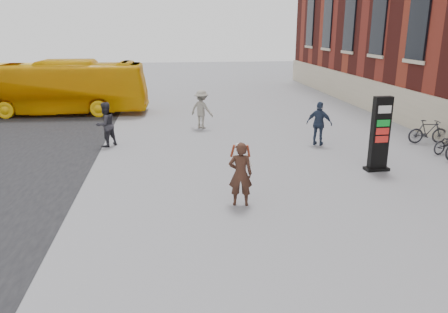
{
  "coord_description": "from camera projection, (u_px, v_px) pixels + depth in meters",
  "views": [
    {
      "loc": [
        -2.23,
        -11.9,
        4.77
      ],
      "look_at": [
        -0.68,
        0.21,
        1.12
      ],
      "focal_mm": 35.0,
      "sensor_mm": 36.0,
      "label": 1
    }
  ],
  "objects": [
    {
      "name": "bus",
      "position": [
        49.0,
        88.0,
        24.31
      ],
      "size": [
        10.83,
        2.93,
        2.99
      ],
      "primitive_type": "imported",
      "rotation": [
        0.0,
        0.0,
        1.53
      ],
      "color": "#EBAB07",
      "rests_on": "road"
    },
    {
      "name": "info_pylon",
      "position": [
        380.0,
        134.0,
        14.72
      ],
      "size": [
        0.84,
        0.45,
        2.56
      ],
      "rotation": [
        0.0,
        0.0,
        0.05
      ],
      "color": "black",
      "rests_on": "ground"
    },
    {
      "name": "pedestrian_b",
      "position": [
        202.0,
        109.0,
        21.04
      ],
      "size": [
        1.37,
        1.28,
        1.85
      ],
      "primitive_type": "imported",
      "rotation": [
        0.0,
        0.0,
        2.48
      ],
      "color": "gray",
      "rests_on": "ground"
    },
    {
      "name": "woman",
      "position": [
        240.0,
        173.0,
        11.91
      ],
      "size": [
        0.74,
        0.69,
        1.8
      ],
      "rotation": [
        0.0,
        0.0,
        2.99
      ],
      "color": "#3B2016",
      "rests_on": "ground"
    },
    {
      "name": "pedestrian_a",
      "position": [
        105.0,
        125.0,
        17.84
      ],
      "size": [
        1.12,
        1.12,
        1.83
      ],
      "primitive_type": "imported",
      "rotation": [
        0.0,
        0.0,
        3.93
      ],
      "color": "#2D2C33",
      "rests_on": "ground"
    },
    {
      "name": "pedestrian_c",
      "position": [
        319.0,
        124.0,
        18.04
      ],
      "size": [
        1.14,
        0.95,
        1.82
      ],
      "primitive_type": "imported",
      "rotation": [
        0.0,
        0.0,
        2.57
      ],
      "color": "#28344C",
      "rests_on": "ground"
    },
    {
      "name": "ground",
      "position": [
        248.0,
        194.0,
        12.95
      ],
      "size": [
        100.0,
        100.0,
        0.0
      ],
      "primitive_type": "plane",
      "color": "#9E9EA3"
    },
    {
      "name": "bike_7",
      "position": [
        428.0,
        132.0,
        18.41
      ],
      "size": [
        1.71,
        0.62,
        1.01
      ],
      "primitive_type": "imported",
      "rotation": [
        0.0,
        0.0,
        1.48
      ],
      "color": "#26272C",
      "rests_on": "ground"
    }
  ]
}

